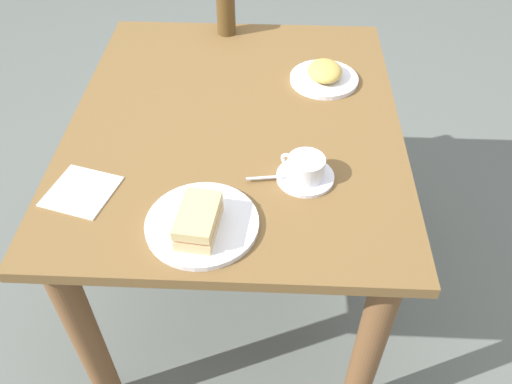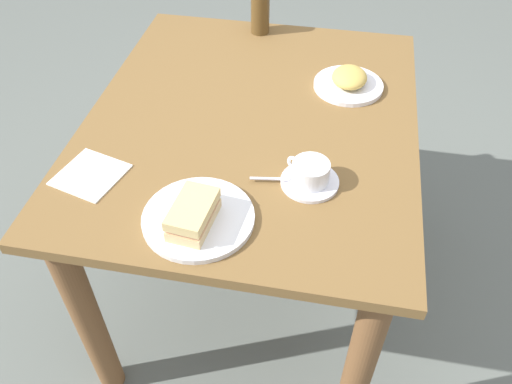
{
  "view_description": "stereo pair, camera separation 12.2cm",
  "coord_description": "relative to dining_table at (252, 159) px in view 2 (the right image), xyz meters",
  "views": [
    {
      "loc": [
        1.18,
        0.11,
        1.67
      ],
      "look_at": [
        0.32,
        0.07,
        0.81
      ],
      "focal_mm": 36.71,
      "sensor_mm": 36.0,
      "label": 1
    },
    {
      "loc": [
        1.17,
        0.23,
        1.67
      ],
      "look_at": [
        0.32,
        0.07,
        0.81
      ],
      "focal_mm": 36.71,
      "sensor_mm": 36.0,
      "label": 2
    }
  ],
  "objects": [
    {
      "name": "drinking_glass",
      "position": [
        -0.49,
        -0.07,
        0.22
      ],
      "size": [
        0.06,
        0.06,
        0.13
      ],
      "primitive_type": "cylinder",
      "color": "brown",
      "rests_on": "dining_table"
    },
    {
      "name": "dining_table",
      "position": [
        0.0,
        0.0,
        0.0
      ],
      "size": [
        1.12,
        0.92,
        0.78
      ],
      "color": "brown",
      "rests_on": "ground_plane"
    },
    {
      "name": "coffee_cup",
      "position": [
        0.24,
        0.19,
        0.2
      ],
      "size": [
        0.09,
        0.11,
        0.05
      ],
      "color": "silver",
      "rests_on": "coffee_saucer"
    },
    {
      "name": "side_food_pile",
      "position": [
        -0.2,
        0.26,
        0.19
      ],
      "size": [
        0.12,
        0.1,
        0.04
      ],
      "primitive_type": "ellipsoid",
      "color": "tan",
      "rests_on": "side_plate"
    },
    {
      "name": "spoon",
      "position": [
        0.25,
        0.11,
        0.17
      ],
      "size": [
        0.03,
        0.1,
        0.01
      ],
      "color": "silver",
      "rests_on": "coffee_saucer"
    },
    {
      "name": "ground_plane",
      "position": [
        0.0,
        0.0,
        -0.62
      ],
      "size": [
        6.0,
        6.0,
        0.0
      ],
      "primitive_type": "plane",
      "color": "#5E645E"
    },
    {
      "name": "sandwich_plate",
      "position": [
        0.41,
        -0.04,
        0.16
      ],
      "size": [
        0.26,
        0.26,
        0.01
      ],
      "primitive_type": "cylinder",
      "color": "silver",
      "rests_on": "dining_table"
    },
    {
      "name": "sandwich_front",
      "position": [
        0.43,
        -0.05,
        0.2
      ],
      "size": [
        0.15,
        0.1,
        0.06
      ],
      "color": "#D9B77D",
      "rests_on": "sandwich_plate"
    },
    {
      "name": "napkin",
      "position": [
        0.31,
        -0.35,
        0.16
      ],
      "size": [
        0.18,
        0.18,
        0.0
      ],
      "primitive_type": "cube",
      "rotation": [
        0.0,
        0.0,
        -0.27
      ],
      "color": "white",
      "rests_on": "dining_table"
    },
    {
      "name": "coffee_saucer",
      "position": [
        0.24,
        0.19,
        0.16
      ],
      "size": [
        0.14,
        0.14,
        0.01
      ],
      "primitive_type": "cylinder",
      "color": "silver",
      "rests_on": "dining_table"
    },
    {
      "name": "side_plate",
      "position": [
        -0.2,
        0.26,
        0.16
      ],
      "size": [
        0.21,
        0.21,
        0.01
      ],
      "primitive_type": "cylinder",
      "color": "white",
      "rests_on": "dining_table"
    }
  ]
}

